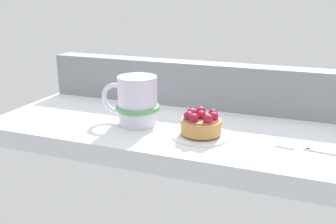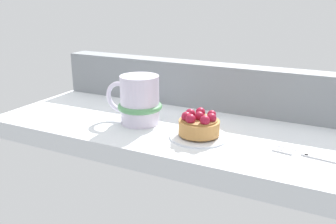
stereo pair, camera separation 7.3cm
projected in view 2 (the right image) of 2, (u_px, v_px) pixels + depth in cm
name	position (u px, v px, depth cm)	size (l,w,h in cm)	color
ground_plane	(196.00, 135.00, 76.99)	(84.98, 32.99, 3.89)	silver
window_rail_back	(220.00, 87.00, 86.42)	(83.28, 5.59, 10.49)	gray
dessert_plate	(199.00, 136.00, 70.27)	(11.04, 11.04, 0.77)	silver
raspberry_tart	(199.00, 124.00, 69.56)	(7.71, 7.71, 4.41)	#B77F42
coffee_mug	(139.00, 100.00, 76.98)	(12.98, 9.29, 10.09)	silver
dessert_fork	(319.00, 157.00, 61.18)	(15.66, 3.69, 0.60)	silver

